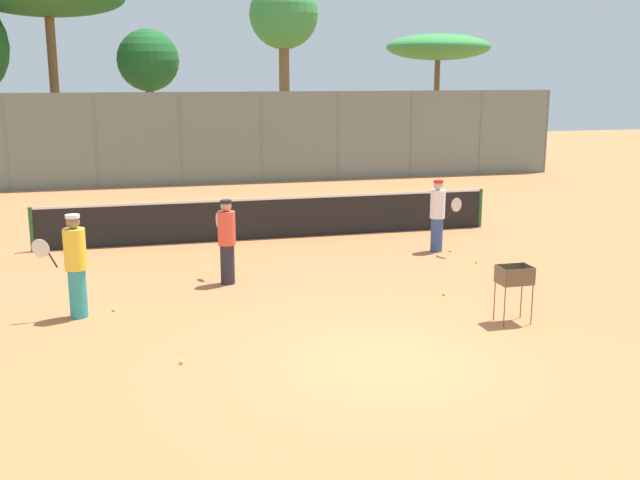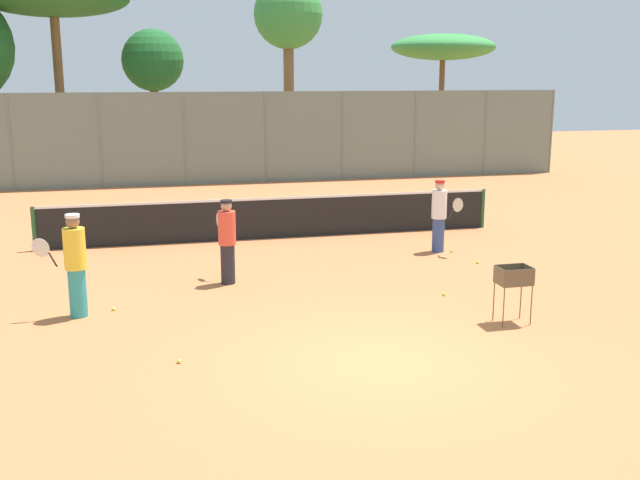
% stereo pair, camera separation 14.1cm
% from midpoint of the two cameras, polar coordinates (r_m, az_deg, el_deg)
% --- Properties ---
extents(ground_plane, '(80.00, 80.00, 0.00)m').
position_cam_midpoint_polar(ground_plane, '(11.20, 4.63, -9.27)').
color(ground_plane, '#C67242').
extents(tennis_net, '(11.77, 0.10, 1.07)m').
position_cam_midpoint_polar(tennis_net, '(19.27, -3.86, 1.76)').
color(tennis_net, '#26592D').
rests_on(tennis_net, ground_plane).
extents(back_fence, '(27.86, 0.08, 3.50)m').
position_cam_midpoint_polar(back_fence, '(29.09, -7.63, 7.69)').
color(back_fence, slate).
rests_on(back_fence, ground_plane).
extents(tree_0, '(3.01, 3.01, 8.21)m').
position_cam_midpoint_polar(tree_0, '(34.02, -2.91, 16.55)').
color(tree_0, brown).
rests_on(tree_0, ground_plane).
extents(tree_1, '(2.55, 2.55, 5.99)m').
position_cam_midpoint_polar(tree_1, '(32.71, -13.08, 13.06)').
color(tree_1, brown).
rests_on(tree_1, ground_plane).
extents(tree_2, '(4.98, 4.98, 6.03)m').
position_cam_midpoint_polar(tree_2, '(37.45, 8.87, 14.27)').
color(tree_2, brown).
rests_on(tree_2, ground_plane).
extents(player_white_outfit, '(0.35, 0.90, 1.72)m').
position_cam_midpoint_polar(player_white_outfit, '(15.10, -7.39, -0.04)').
color(player_white_outfit, '#26262D').
rests_on(player_white_outfit, ground_plane).
extents(player_red_cap, '(0.94, 0.38, 1.82)m').
position_cam_midpoint_polar(player_red_cap, '(13.57, -18.42, -1.79)').
color(player_red_cap, teal).
rests_on(player_red_cap, ground_plane).
extents(player_yellow_shirt, '(0.55, 0.82, 1.71)m').
position_cam_midpoint_polar(player_yellow_shirt, '(17.94, 8.73, 1.91)').
color(player_yellow_shirt, '#334C8C').
rests_on(player_yellow_shirt, ground_plane).
extents(ball_cart, '(0.56, 0.41, 0.99)m').
position_cam_midpoint_polar(ball_cart, '(13.05, 14.30, -2.96)').
color(ball_cart, brown).
rests_on(ball_cart, ground_plane).
extents(tennis_ball_0, '(0.07, 0.07, 0.07)m').
position_cam_midpoint_polar(tennis_ball_0, '(18.10, 9.66, -0.80)').
color(tennis_ball_0, '#D1E54C').
rests_on(tennis_ball_0, ground_plane).
extents(tennis_ball_1, '(0.07, 0.07, 0.07)m').
position_cam_midpoint_polar(tennis_ball_1, '(14.56, 9.15, -4.06)').
color(tennis_ball_1, '#D1E54C').
rests_on(tennis_ball_1, ground_plane).
extents(tennis_ball_2, '(0.07, 0.07, 0.07)m').
position_cam_midpoint_polar(tennis_ball_2, '(13.96, -15.73, -5.12)').
color(tennis_ball_2, '#D1E54C').
rests_on(tennis_ball_2, ground_plane).
extents(tennis_ball_3, '(0.07, 0.07, 0.07)m').
position_cam_midpoint_polar(tennis_ball_3, '(11.29, -10.88, -9.09)').
color(tennis_ball_3, '#D1E54C').
rests_on(tennis_ball_3, ground_plane).
extents(tennis_ball_4, '(0.07, 0.07, 0.07)m').
position_cam_midpoint_polar(tennis_ball_4, '(17.14, 11.60, -1.63)').
color(tennis_ball_4, '#D1E54C').
rests_on(tennis_ball_4, ground_plane).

